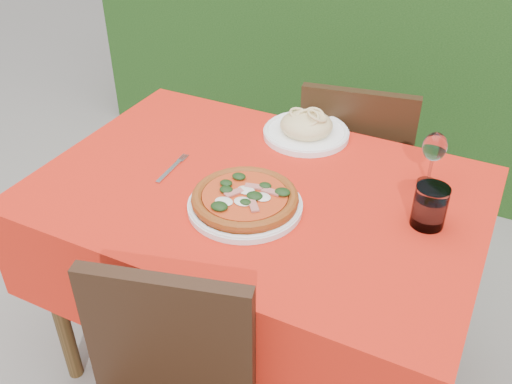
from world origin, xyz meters
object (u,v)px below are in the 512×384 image
at_px(pizza_plate, 245,200).
at_px(pasta_plate, 306,128).
at_px(fork, 169,171).
at_px(water_glass, 429,208).
at_px(wine_glass, 434,149).
at_px(chair_far, 355,171).

bearing_deg(pizza_plate, pasta_plate, 90.76).
bearing_deg(fork, water_glass, 3.57).
xyz_separation_m(pizza_plate, pasta_plate, (-0.01, 0.44, 0.00)).
bearing_deg(water_glass, pizza_plate, -161.66).
height_order(pizza_plate, wine_glass, wine_glass).
relative_size(chair_far, fork, 4.75).
xyz_separation_m(wine_glass, fork, (-0.70, -0.28, -0.11)).
height_order(pizza_plate, fork, pizza_plate).
bearing_deg(chair_far, wine_glass, 121.24).
bearing_deg(wine_glass, pasta_plate, 166.30).
bearing_deg(chair_far, pizza_plate, 71.41).
relative_size(chair_far, pasta_plate, 3.11).
bearing_deg(wine_glass, water_glass, -78.12).
bearing_deg(wine_glass, pizza_plate, -140.53).
relative_size(wine_glass, fork, 0.90).
distance_m(pasta_plate, fork, 0.47).
relative_size(pizza_plate, pasta_plate, 1.18).
xyz_separation_m(chair_far, water_glass, (0.35, -0.54, 0.30)).
height_order(chair_far, fork, chair_far).
bearing_deg(pasta_plate, fork, -126.16).
bearing_deg(wine_glass, chair_far, 131.41).
xyz_separation_m(water_glass, wine_glass, (-0.04, 0.19, 0.06)).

